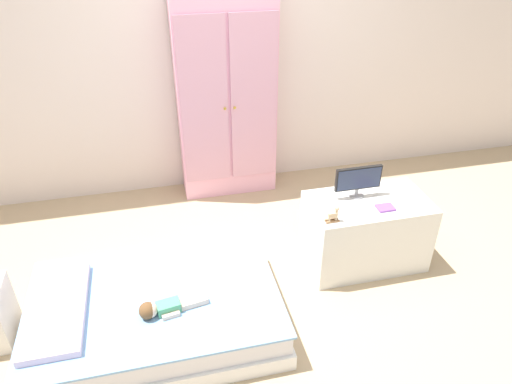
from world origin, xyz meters
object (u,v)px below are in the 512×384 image
(tv_stand, at_px, (365,231))
(tv_monitor, at_px, (358,180))
(bed, at_px, (156,313))
(rocking_horse_toy, at_px, (334,215))
(doll, at_px, (161,308))
(book_purple, at_px, (385,208))
(wardrobe, at_px, (226,101))

(tv_stand, height_order, tv_monitor, tv_monitor)
(tv_stand, relative_size, tv_monitor, 2.52)
(bed, xyz_separation_m, tv_stand, (1.49, 0.31, 0.13))
(tv_monitor, relative_size, rocking_horse_toy, 2.96)
(doll, xyz_separation_m, book_purple, (1.51, 0.35, 0.22))
(tv_stand, xyz_separation_m, tv_monitor, (-0.06, 0.08, 0.39))
(wardrobe, relative_size, book_purple, 14.58)
(bed, xyz_separation_m, rocking_horse_toy, (1.16, 0.15, 0.43))
(bed, height_order, doll, doll)
(doll, height_order, wardrobe, wardrobe)
(bed, bearing_deg, tv_monitor, 15.51)
(tv_stand, bearing_deg, tv_monitor, 127.58)
(bed, height_order, wardrobe, wardrobe)
(wardrobe, height_order, book_purple, wardrobe)
(bed, distance_m, book_purple, 1.61)
(doll, height_order, rocking_horse_toy, rocking_horse_toy)
(tv_stand, relative_size, rocking_horse_toy, 7.45)
(tv_stand, relative_size, book_purple, 7.17)
(book_purple, bearing_deg, bed, -172.40)
(doll, bearing_deg, bed, 103.95)
(book_purple, bearing_deg, doll, -167.04)
(bed, bearing_deg, wardrobe, 64.64)
(tv_stand, bearing_deg, rocking_horse_toy, -153.52)
(bed, distance_m, tv_stand, 1.52)
(wardrobe, xyz_separation_m, tv_monitor, (0.69, -1.15, -0.19))
(tv_stand, bearing_deg, bed, -168.07)
(tv_monitor, relative_size, book_purple, 2.85)
(tv_monitor, height_order, book_purple, tv_monitor)
(tv_monitor, bearing_deg, rocking_horse_toy, -137.39)
(doll, xyz_separation_m, tv_monitor, (1.39, 0.54, 0.34))
(bed, height_order, tv_stand, tv_stand)
(book_purple, bearing_deg, rocking_horse_toy, -171.74)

